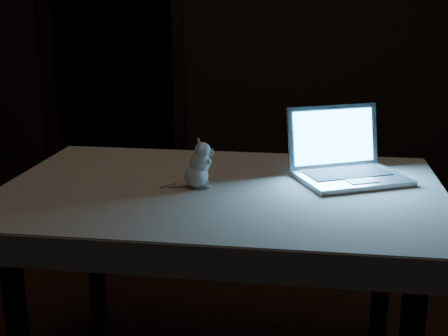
# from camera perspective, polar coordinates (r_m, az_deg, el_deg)

# --- Properties ---
(doorway) EXTENTS (1.06, 0.36, 2.13)m
(doorway) POSITION_cam_1_polar(r_m,az_deg,el_deg) (4.63, -10.60, 12.87)
(doorway) COLOR black
(doorway) RESTS_ON back_wall
(table) EXTENTS (1.38, 0.97, 0.69)m
(table) POSITION_cam_1_polar(r_m,az_deg,el_deg) (2.02, -0.24, -11.47)
(table) COLOR black
(table) RESTS_ON floor
(tablecloth) EXTENTS (1.50, 1.10, 0.09)m
(tablecloth) POSITION_cam_1_polar(r_m,az_deg,el_deg) (1.91, 2.52, -3.04)
(tablecloth) COLOR beige
(tablecloth) RESTS_ON table
(laptop) EXTENTS (0.41, 0.39, 0.23)m
(laptop) POSITION_cam_1_polar(r_m,az_deg,el_deg) (1.97, 12.21, 1.98)
(laptop) COLOR #A9A9AD
(laptop) RESTS_ON tablecloth
(plush_mouse) EXTENTS (0.11, 0.11, 0.15)m
(plush_mouse) POSITION_cam_1_polar(r_m,az_deg,el_deg) (1.87, -2.66, 0.41)
(plush_mouse) COLOR white
(plush_mouse) RESTS_ON tablecloth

